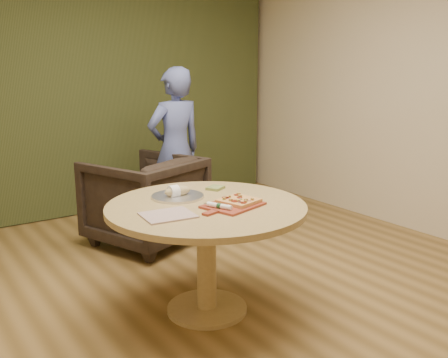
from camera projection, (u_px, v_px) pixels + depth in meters
The scene contains 12 objects.
room_shell at pixel (240, 104), 3.01m from camera, with size 5.04×6.04×2.84m.
curtain at pixel (78, 87), 5.33m from camera, with size 4.80×0.14×2.78m, color #2E3719.
pedestal_table at pixel (206, 225), 3.26m from camera, with size 1.30×1.30×0.75m.
pizza_paddle at pixel (232, 206), 3.17m from camera, with size 0.47×0.36×0.01m.
flatbread_pizza at pixel (239, 201), 3.21m from camera, with size 0.27×0.27×0.04m.
cutlery_roll at pixel (219, 206), 3.08m from camera, with size 0.10×0.19×0.03m.
newspaper at pixel (168, 215), 2.98m from camera, with size 0.30×0.25×0.01m, color silver.
serving_tray at pixel (178, 196), 3.39m from camera, with size 0.36×0.36×0.02m.
bread_roll at pixel (176, 191), 3.38m from camera, with size 0.19×0.09×0.09m.
green_packet at pixel (215, 188), 3.61m from camera, with size 0.12×0.10×0.02m, color #576A2F.
armchair at pixel (145, 196), 4.59m from camera, with size 0.88×0.82×0.90m, color black.
person_standing at pixel (175, 150), 4.92m from camera, with size 0.59×0.39×1.61m, color #4E5B98.
Camera 1 is at (-1.82, -2.44, 1.64)m, focal length 40.00 mm.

